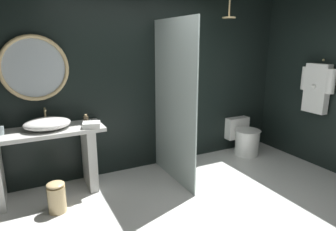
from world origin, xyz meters
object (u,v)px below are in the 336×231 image
(round_wall_mirror, at_px, (34,68))
(toilet, at_px, (244,138))
(waste_bin, at_px, (57,197))
(soap_dispenser, at_px, (86,120))
(rain_shower_head, at_px, (229,16))
(tumbler_cup, at_px, (0,130))
(vessel_sink, at_px, (47,124))
(hanging_bathrobe, at_px, (317,86))
(folded_hand_towel, at_px, (91,125))

(round_wall_mirror, bearing_deg, toilet, -4.37)
(waste_bin, bearing_deg, soap_dispenser, 44.10)
(round_wall_mirror, xyz_separation_m, toilet, (3.13, -0.24, -1.29))
(round_wall_mirror, bearing_deg, rain_shower_head, -6.57)
(tumbler_cup, xyz_separation_m, rain_shower_head, (3.06, -0.09, 1.33))
(tumbler_cup, height_order, soap_dispenser, soap_dispenser)
(vessel_sink, xyz_separation_m, round_wall_mirror, (-0.06, 0.24, 0.64))
(soap_dispenser, distance_m, hanging_bathrobe, 3.31)
(soap_dispenser, distance_m, round_wall_mirror, 0.86)
(rain_shower_head, relative_size, hanging_bathrobe, 0.39)
(vessel_sink, xyz_separation_m, waste_bin, (-0.01, -0.45, -0.74))
(toilet, height_order, folded_hand_towel, folded_hand_towel)
(vessel_sink, xyz_separation_m, hanging_bathrobe, (3.64, -0.83, 0.31))
(soap_dispenser, distance_m, folded_hand_towel, 0.17)
(soap_dispenser, relative_size, folded_hand_towel, 0.64)
(soap_dispenser, height_order, hanging_bathrobe, hanging_bathrobe)
(round_wall_mirror, height_order, folded_hand_towel, round_wall_mirror)
(tumbler_cup, bearing_deg, folded_hand_towel, -10.30)
(tumbler_cup, xyz_separation_m, folded_hand_towel, (0.98, -0.18, -0.02))
(tumbler_cup, xyz_separation_m, round_wall_mirror, (0.43, 0.22, 0.66))
(vessel_sink, bearing_deg, soap_dispenser, 0.64)
(tumbler_cup, height_order, waste_bin, tumbler_cup)
(tumbler_cup, relative_size, toilet, 0.17)
(tumbler_cup, height_order, hanging_bathrobe, hanging_bathrobe)
(vessel_sink, height_order, tumbler_cup, vessel_sink)
(vessel_sink, bearing_deg, waste_bin, -91.60)
(vessel_sink, bearing_deg, tumbler_cup, 177.90)
(tumbler_cup, xyz_separation_m, soap_dispenser, (0.95, -0.01, 0.01))
(hanging_bathrobe, xyz_separation_m, folded_hand_towel, (-3.16, 0.67, -0.35))
(soap_dispenser, bearing_deg, vessel_sink, -179.36)
(rain_shower_head, bearing_deg, waste_bin, -171.61)
(toilet, bearing_deg, round_wall_mirror, 175.63)
(soap_dispenser, height_order, waste_bin, soap_dispenser)
(toilet, distance_m, waste_bin, 3.12)
(rain_shower_head, bearing_deg, soap_dispenser, 178.03)
(vessel_sink, distance_m, waste_bin, 0.86)
(hanging_bathrobe, distance_m, toilet, 1.39)
(rain_shower_head, distance_m, toilet, 2.02)
(toilet, relative_size, folded_hand_towel, 2.86)
(folded_hand_towel, bearing_deg, toilet, 3.44)
(vessel_sink, xyz_separation_m, rain_shower_head, (2.57, -0.07, 1.31))
(tumbler_cup, height_order, rain_shower_head, rain_shower_head)
(soap_dispenser, bearing_deg, tumbler_cup, 179.22)
(soap_dispenser, distance_m, rain_shower_head, 2.49)
(vessel_sink, distance_m, rain_shower_head, 2.88)
(round_wall_mirror, relative_size, hanging_bathrobe, 1.01)
(rain_shower_head, height_order, waste_bin, rain_shower_head)
(tumbler_cup, distance_m, hanging_bathrobe, 4.24)
(soap_dispenser, xyz_separation_m, round_wall_mirror, (-0.52, 0.23, 0.65))
(folded_hand_towel, bearing_deg, waste_bin, -149.93)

